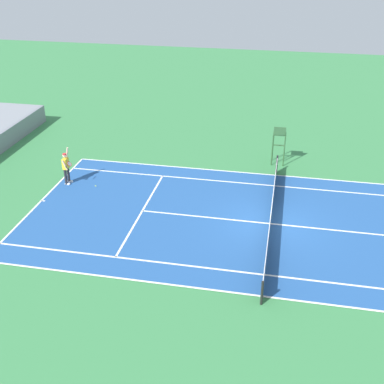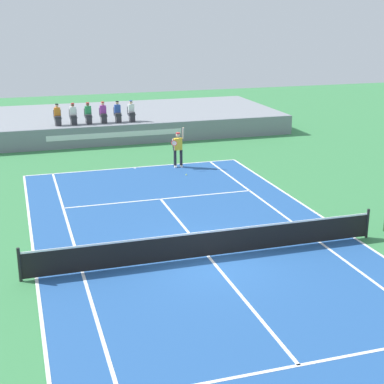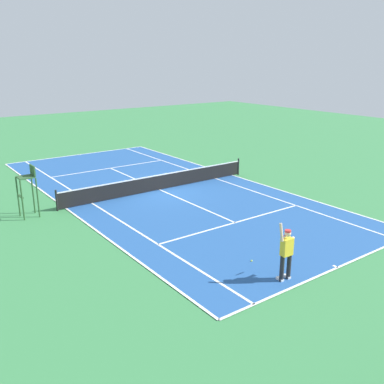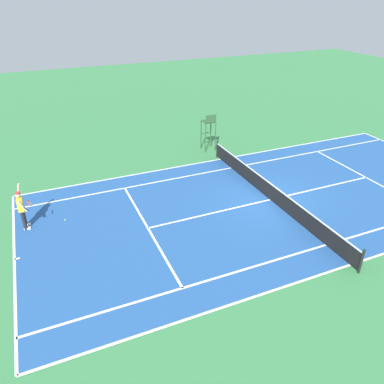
{
  "view_description": "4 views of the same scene",
  "coord_description": "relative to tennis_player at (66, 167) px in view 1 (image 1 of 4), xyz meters",
  "views": [
    {
      "loc": [
        -20.82,
        -0.3,
        12.47
      ],
      "look_at": [
        0.66,
        3.98,
        1.0
      ],
      "focal_mm": 46.48,
      "sensor_mm": 36.0,
      "label": 1
    },
    {
      "loc": [
        -5.72,
        -16.62,
        7.75
      ],
      "look_at": [
        0.66,
        3.98,
        1.0
      ],
      "focal_mm": 54.41,
      "sensor_mm": 36.0,
      "label": 2
    },
    {
      "loc": [
        12.39,
        20.05,
        7.09
      ],
      "look_at": [
        0.66,
        3.98,
        1.0
      ],
      "focal_mm": 40.38,
      "sensor_mm": 36.0,
      "label": 3
    },
    {
      "loc": [
        -13.46,
        10.05,
        9.44
      ],
      "look_at": [
        0.66,
        3.98,
        1.0
      ],
      "focal_mm": 35.05,
      "sensor_mm": 36.0,
      "label": 4
    }
  ],
  "objects": [
    {
      "name": "tennis_player",
      "position": [
        0.0,
        0.0,
        0.0
      ],
      "size": [
        0.78,
        0.62,
        2.08
      ],
      "color": "#232328",
      "rests_on": "ground"
    },
    {
      "name": "net",
      "position": [
        -2.19,
        -11.36,
        -0.47
      ],
      "size": [
        11.98,
        0.1,
        1.07
      ],
      "color": "black",
      "rests_on": "ground"
    },
    {
      "name": "umpire_chair",
      "position": [
        5.01,
        -11.36,
        0.56
      ],
      "size": [
        0.77,
        0.77,
        2.44
      ],
      "color": "#2D562D",
      "rests_on": "ground"
    },
    {
      "name": "ground_plane",
      "position": [
        -2.19,
        -11.36,
        -0.99
      ],
      "size": [
        80.0,
        80.0,
        0.0
      ],
      "primitive_type": "plane",
      "color": "#387F47"
    },
    {
      "name": "tennis_ball",
      "position": [
        -0.06,
        -1.65,
        -0.96
      ],
      "size": [
        0.07,
        0.07,
        0.07
      ],
      "primitive_type": "sphere",
      "color": "#D1E533",
      "rests_on": "ground"
    },
    {
      "name": "court",
      "position": [
        -2.19,
        -11.36,
        -0.98
      ],
      "size": [
        11.08,
        23.88,
        0.03
      ],
      "color": "#235193",
      "rests_on": "ground"
    }
  ]
}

